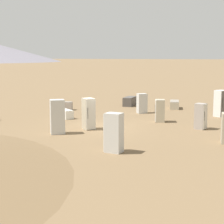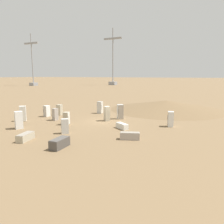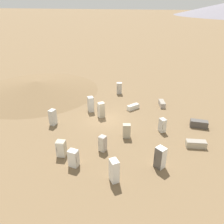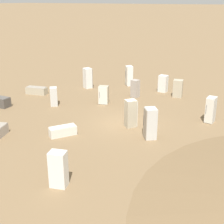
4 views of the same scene
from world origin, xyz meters
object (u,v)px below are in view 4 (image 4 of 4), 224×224
object	(u,v)px
discarded_fridge_5	(63,131)
discarded_fridge_13	(211,110)
discarded_fridge_9	(163,84)
discarded_fridge_11	(135,89)
discarded_fridge_14	(37,90)
discarded_fridge_0	(129,76)
discarded_fridge_7	(88,78)
discarded_fridge_6	(59,169)
discarded_fridge_12	(178,88)
discarded_fridge_8	(54,96)
discarded_fridge_10	(150,123)
discarded_fridge_2	(131,113)
discarded_fridge_3	(104,95)

from	to	relation	value
discarded_fridge_5	discarded_fridge_13	xyz separation A→B (m)	(6.90, -7.42, 0.60)
discarded_fridge_9	discarded_fridge_11	distance (m)	3.15
discarded_fridge_14	discarded_fridge_5	bearing A→B (deg)	38.40
discarded_fridge_0	discarded_fridge_9	world-z (taller)	discarded_fridge_0
discarded_fridge_13	discarded_fridge_14	world-z (taller)	discarded_fridge_13
discarded_fridge_7	discarded_fridge_9	size ratio (longest dim) A/B	1.23
discarded_fridge_6	discarded_fridge_12	bearing A→B (deg)	72.56
discarded_fridge_7	discarded_fridge_14	size ratio (longest dim) A/B	0.96
discarded_fridge_9	discarded_fridge_0	bearing A→B (deg)	85.26
discarded_fridge_8	discarded_fridge_13	size ratio (longest dim) A/B	0.83
discarded_fridge_10	discarded_fridge_13	size ratio (longest dim) A/B	1.07
discarded_fridge_0	discarded_fridge_2	distance (m)	10.61
discarded_fridge_12	discarded_fridge_14	world-z (taller)	discarded_fridge_12
discarded_fridge_0	discarded_fridge_9	size ratio (longest dim) A/B	1.25
discarded_fridge_5	discarded_fridge_10	size ratio (longest dim) A/B	0.90
discarded_fridge_0	discarded_fridge_7	xyz separation A→B (m)	(-2.77, 3.03, -0.01)
discarded_fridge_9	discarded_fridge_2	bearing A→B (deg)	-169.84
discarded_fridge_7	discarded_fridge_13	world-z (taller)	discarded_fridge_7
discarded_fridge_2	discarded_fridge_11	size ratio (longest dim) A/B	1.21
discarded_fridge_3	discarded_fridge_14	distance (m)	6.74
discarded_fridge_5	discarded_fridge_13	world-z (taller)	discarded_fridge_13
discarded_fridge_8	discarded_fridge_11	bearing A→B (deg)	7.93
discarded_fridge_9	discarded_fridge_11	size ratio (longest dim) A/B	1.00
discarded_fridge_14	discarded_fridge_10	bearing A→B (deg)	60.17
discarded_fridge_10	discarded_fridge_6	bearing A→B (deg)	129.91
discarded_fridge_5	discarded_fridge_11	bearing A→B (deg)	-58.37
discarded_fridge_0	discarded_fridge_5	bearing A→B (deg)	145.43
discarded_fridge_5	discarded_fridge_6	bearing A→B (deg)	160.51
discarded_fridge_10	discarded_fridge_14	world-z (taller)	discarded_fridge_10
discarded_fridge_2	discarded_fridge_13	xyz separation A→B (m)	(3.47, -4.40, -0.03)
discarded_fridge_9	discarded_fridge_13	size ratio (longest dim) A/B	0.86
discarded_fridge_3	discarded_fridge_11	world-z (taller)	discarded_fridge_11
discarded_fridge_7	discarded_fridge_12	bearing A→B (deg)	40.07
discarded_fridge_7	discarded_fridge_14	bearing A→B (deg)	-94.51
discarded_fridge_10	discarded_fridge_3	bearing A→B (deg)	16.50
discarded_fridge_7	discarded_fridge_6	bearing A→B (deg)	-29.98
discarded_fridge_10	discarded_fridge_13	bearing A→B (deg)	-67.40
discarded_fridge_3	discarded_fridge_10	distance (m)	7.30
discarded_fridge_9	discarded_fridge_13	distance (m)	7.81
discarded_fridge_2	discarded_fridge_3	distance (m)	5.21
discarded_fridge_13	discarded_fridge_8	bearing A→B (deg)	16.03
discarded_fridge_14	discarded_fridge_7	bearing A→B (deg)	131.25
discarded_fridge_13	discarded_fridge_14	size ratio (longest dim) A/B	0.91
discarded_fridge_7	discarded_fridge_9	xyz separation A→B (m)	(2.29, -6.76, -0.18)
discarded_fridge_2	discarded_fridge_8	xyz separation A→B (m)	(0.88, 7.33, -0.18)
discarded_fridge_6	discarded_fridge_10	distance (m)	7.07
discarded_fridge_2	discarded_fridge_7	distance (m)	10.36
discarded_fridge_12	discarded_fridge_5	bearing A→B (deg)	-118.13
discarded_fridge_0	discarded_fridge_6	distance (m)	18.13
discarded_fridge_14	discarded_fridge_12	bearing A→B (deg)	102.12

